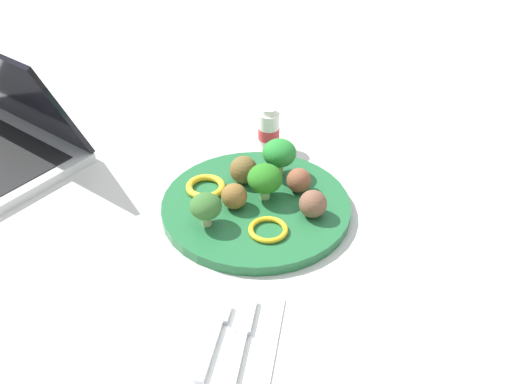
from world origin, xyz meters
TOP-DOWN VIEW (x-y plane):
  - ground_plane at (0.00, 0.00)m, footprint 4.00×4.00m
  - plate at (0.00, 0.00)m, footprint 0.28×0.28m
  - broccoli_floret_near_rim at (0.08, -0.02)m, footprint 0.05×0.05m
  - broccoli_floret_center at (0.02, -0.01)m, footprint 0.05×0.05m
  - broccoli_floret_back_right at (-0.06, 0.06)m, footprint 0.04×0.04m
  - meatball_mid_right at (-0.02, 0.03)m, footprint 0.04×0.04m
  - meatball_center at (0.04, -0.06)m, footprint 0.04×0.04m
  - meatball_mid_left at (-0.01, -0.09)m, footprint 0.04×0.04m
  - meatball_front_left at (0.05, 0.03)m, footprint 0.04×0.04m
  - pepper_ring_front_right at (0.02, 0.08)m, footprint 0.07×0.07m
  - pepper_ring_mid_left at (-0.06, -0.03)m, footprint 0.07×0.07m
  - napkin at (-0.26, -0.02)m, footprint 0.17×0.13m
  - fork at (-0.25, 0.00)m, footprint 0.12×0.02m
  - knife at (-0.25, -0.03)m, footprint 0.15×0.02m
  - yogurt_bottle at (0.18, 0.01)m, footprint 0.04×0.04m

SIDE VIEW (x-z plane):
  - ground_plane at x=0.00m, z-range 0.00..0.00m
  - napkin at x=-0.26m, z-range 0.00..0.01m
  - knife at x=-0.25m, z-range 0.00..0.01m
  - fork at x=-0.25m, z-range 0.00..0.01m
  - plate at x=0.00m, z-range 0.00..0.02m
  - pepper_ring_mid_left at x=-0.06m, z-range 0.02..0.02m
  - pepper_ring_front_right at x=0.02m, z-range 0.02..0.03m
  - meatball_center at x=0.04m, z-range 0.02..0.05m
  - meatball_mid_right at x=-0.02m, z-range 0.02..0.05m
  - yogurt_bottle at x=0.18m, z-range 0.00..0.07m
  - meatball_mid_left at x=-0.01m, z-range 0.02..0.06m
  - meatball_front_left at x=0.05m, z-range 0.02..0.06m
  - broccoli_floret_back_right at x=-0.06m, z-range 0.02..0.07m
  - broccoli_floret_center at x=0.02m, z-range 0.02..0.08m
  - broccoli_floret_near_rim at x=0.08m, z-range 0.02..0.08m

